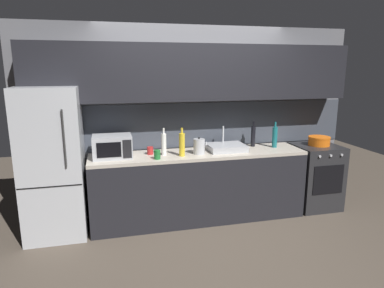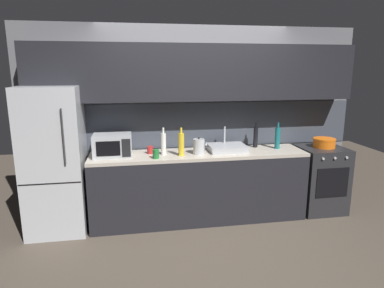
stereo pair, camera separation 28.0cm
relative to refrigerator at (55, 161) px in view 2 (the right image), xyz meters
name	(u,v)px [view 2 (the right image)]	position (x,y,z in m)	size (l,w,h in m)	color
ground_plane	(215,253)	(1.75, -0.90, -0.88)	(10.00, 10.00, 0.00)	#4C4238
back_wall	(195,100)	(1.75, 0.30, 0.67)	(4.49, 0.44, 2.50)	slate
counter_run	(199,186)	(1.75, 0.00, -0.43)	(2.75, 0.60, 0.90)	black
refrigerator	(55,161)	(0.00, 0.00, 0.00)	(0.68, 0.69, 1.76)	#B7BABF
oven_range	(320,179)	(3.47, 0.00, -0.43)	(0.60, 0.62, 0.90)	#232326
microwave	(113,145)	(0.68, 0.02, 0.16)	(0.46, 0.35, 0.27)	#A8AAAF
sink_basin	(227,148)	(2.13, 0.03, 0.06)	(0.48, 0.38, 0.30)	#ADAFB5
kettle	(199,146)	(1.74, -0.06, 0.12)	(0.18, 0.14, 0.22)	#B7BABF
wine_bottle_white	(163,143)	(1.30, -0.02, 0.16)	(0.06, 0.06, 0.34)	silver
wine_bottle_teal	(277,138)	(2.83, 0.04, 0.17)	(0.07, 0.07, 0.35)	#19666B
wine_bottle_dark	(256,137)	(2.57, 0.17, 0.16)	(0.06, 0.06, 0.35)	black
wine_bottle_yellow	(181,144)	(1.51, -0.12, 0.17)	(0.07, 0.07, 0.35)	gold
mug_red	(150,150)	(1.14, 0.06, 0.07)	(0.08, 0.08, 0.10)	#A82323
mug_green	(156,154)	(1.19, -0.19, 0.07)	(0.08, 0.08, 0.11)	#1E6B2D
cooking_pot	(324,143)	(3.49, 0.00, 0.08)	(0.30, 0.30, 0.12)	orange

